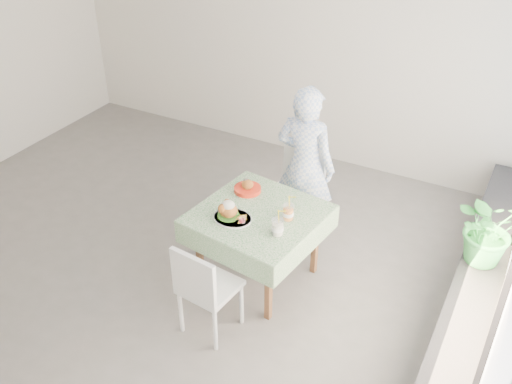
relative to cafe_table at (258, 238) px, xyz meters
The scene contains 12 objects.
floor 1.03m from the cafe_table, behind, with size 6.00×6.00×0.00m, color #5D5B58.
wall_back 2.79m from the cafe_table, 110.50° to the left, with size 6.00×0.02×2.80m, color silver.
window_ledge 1.89m from the cafe_table, ahead, with size 0.40×4.80×0.50m, color black.
cafe_table is the anchor object (origin of this frame).
chair_far 0.78m from the cafe_table, 90.34° to the left, with size 0.52×0.52×0.99m.
chair_near 0.78m from the cafe_table, 93.68° to the right, with size 0.46×0.46×0.89m.
diner 0.88m from the cafe_table, 83.60° to the left, with size 0.61×0.40×1.66m, color #84A1D3.
main_dish 0.43m from the cafe_table, 131.51° to the right, with size 0.35×0.35×0.18m.
juice_cup_orange 0.44m from the cafe_table, ahead, with size 0.10×0.10×0.29m.
juice_cup_lemonade 0.49m from the cafe_table, 34.51° to the right, with size 0.11×0.11×0.30m.
second_dish 0.49m from the cafe_table, 133.97° to the left, with size 0.25×0.25×0.12m.
potted_plant 1.97m from the cafe_table, 18.22° to the left, with size 0.58×0.50×0.65m, color #287835.
Camera 1 is at (2.85, -3.59, 3.62)m, focal length 40.00 mm.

